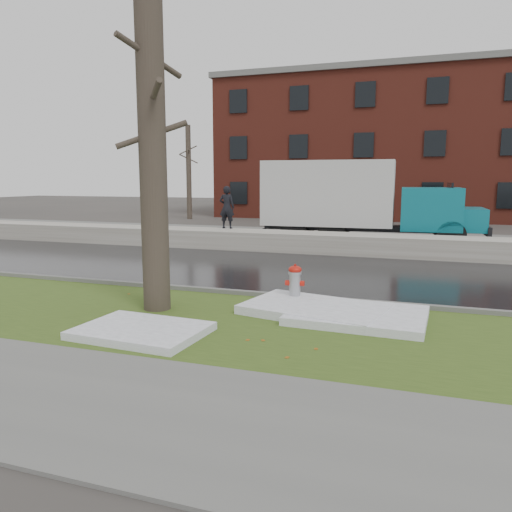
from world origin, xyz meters
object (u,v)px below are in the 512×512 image
(tree, at_px, (152,138))
(worker, at_px, (227,207))
(fire_hydrant, at_px, (295,282))
(box_truck, at_px, (355,200))

(tree, height_order, worker, tree)
(fire_hydrant, xyz_separation_m, box_truck, (-0.34, 11.56, 1.38))
(tree, relative_size, worker, 4.02)
(tree, distance_m, worker, 10.62)
(worker, bearing_deg, box_truck, -152.49)
(tree, bearing_deg, worker, 104.07)
(fire_hydrant, height_order, worker, worker)
(fire_hydrant, distance_m, worker, 10.19)
(box_truck, relative_size, worker, 6.13)
(fire_hydrant, distance_m, box_truck, 11.65)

